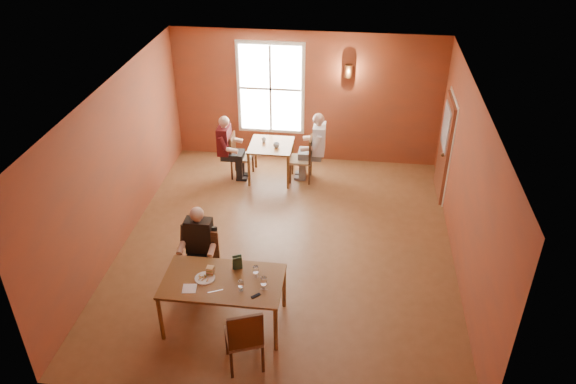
# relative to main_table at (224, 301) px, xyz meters

# --- Properties ---
(ground) EXTENTS (6.00, 7.00, 0.01)m
(ground) POSITION_rel_main_table_xyz_m (0.69, 2.03, -0.42)
(ground) COLOR brown
(ground) RESTS_ON ground
(wall_back) EXTENTS (6.00, 0.04, 3.00)m
(wall_back) POSITION_rel_main_table_xyz_m (0.69, 5.53, 1.08)
(wall_back) COLOR brown
(wall_back) RESTS_ON ground
(wall_front) EXTENTS (6.00, 0.04, 3.00)m
(wall_front) POSITION_rel_main_table_xyz_m (0.69, -1.47, 1.08)
(wall_front) COLOR brown
(wall_front) RESTS_ON ground
(wall_left) EXTENTS (0.04, 7.00, 3.00)m
(wall_left) POSITION_rel_main_table_xyz_m (-2.31, 2.03, 1.08)
(wall_left) COLOR brown
(wall_left) RESTS_ON ground
(wall_right) EXTENTS (0.04, 7.00, 3.00)m
(wall_right) POSITION_rel_main_table_xyz_m (3.69, 2.03, 1.08)
(wall_right) COLOR brown
(wall_right) RESTS_ON ground
(ceiling) EXTENTS (6.00, 7.00, 0.04)m
(ceiling) POSITION_rel_main_table_xyz_m (0.69, 2.03, 2.58)
(ceiling) COLOR white
(ceiling) RESTS_ON wall_back
(window) EXTENTS (1.36, 0.10, 1.96)m
(window) POSITION_rel_main_table_xyz_m (-0.11, 5.48, 1.28)
(window) COLOR white
(window) RESTS_ON wall_back
(door) EXTENTS (0.12, 1.04, 2.10)m
(door) POSITION_rel_main_table_xyz_m (3.63, 4.33, 0.63)
(door) COLOR maroon
(door) RESTS_ON ground
(wall_sconce) EXTENTS (0.16, 0.16, 0.28)m
(wall_sconce) POSITION_rel_main_table_xyz_m (1.59, 5.43, 1.78)
(wall_sconce) COLOR brown
(wall_sconce) RESTS_ON wall_back
(main_table) EXTENTS (1.78, 1.00, 0.83)m
(main_table) POSITION_rel_main_table_xyz_m (0.00, 0.00, 0.00)
(main_table) COLOR brown
(main_table) RESTS_ON ground
(chair_diner_main) EXTENTS (0.47, 0.47, 1.06)m
(chair_diner_main) POSITION_rel_main_table_xyz_m (-0.50, 0.65, 0.11)
(chair_diner_main) COLOR brown
(chair_diner_main) RESTS_ON ground
(diner_main) EXTENTS (0.56, 0.56, 1.41)m
(diner_main) POSITION_rel_main_table_xyz_m (-0.50, 0.62, 0.29)
(diner_main) COLOR black
(diner_main) RESTS_ON ground
(chair_empty) EXTENTS (0.62, 0.62, 1.09)m
(chair_empty) POSITION_rel_main_table_xyz_m (0.45, -0.76, 0.13)
(chair_empty) COLOR #402114
(chair_empty) RESTS_ON ground
(plate_food) EXTENTS (0.35, 0.35, 0.04)m
(plate_food) POSITION_rel_main_table_xyz_m (-0.27, -0.00, 0.44)
(plate_food) COLOR white
(plate_food) RESTS_ON main_table
(sandwich) EXTENTS (0.11, 0.11, 0.13)m
(sandwich) POSITION_rel_main_table_xyz_m (-0.21, 0.10, 0.48)
(sandwich) COLOR tan
(sandwich) RESTS_ON main_table
(goblet_a) EXTENTS (0.10, 0.10, 0.21)m
(goblet_a) POSITION_rel_main_table_xyz_m (0.47, 0.14, 0.52)
(goblet_a) COLOR white
(goblet_a) RESTS_ON main_table
(goblet_b) EXTENTS (0.11, 0.11, 0.22)m
(goblet_b) POSITION_rel_main_table_xyz_m (0.63, -0.11, 0.53)
(goblet_b) COLOR white
(goblet_b) RESTS_ON main_table
(goblet_c) EXTENTS (0.10, 0.10, 0.20)m
(goblet_c) POSITION_rel_main_table_xyz_m (0.31, -0.19, 0.52)
(goblet_c) COLOR white
(goblet_c) RESTS_ON main_table
(menu_stand) EXTENTS (0.16, 0.12, 0.23)m
(menu_stand) POSITION_rel_main_table_xyz_m (0.16, 0.29, 0.53)
(menu_stand) COLOR #26422B
(menu_stand) RESTS_ON main_table
(knife) EXTENTS (0.21, 0.11, 0.00)m
(knife) POSITION_rel_main_table_xyz_m (-0.05, -0.25, 0.42)
(knife) COLOR silver
(knife) RESTS_ON main_table
(napkin) EXTENTS (0.23, 0.23, 0.01)m
(napkin) POSITION_rel_main_table_xyz_m (-0.44, -0.24, 0.42)
(napkin) COLOR white
(napkin) RESTS_ON main_table
(sunglasses) EXTENTS (0.13, 0.13, 0.02)m
(sunglasses) POSITION_rel_main_table_xyz_m (0.54, -0.28, 0.43)
(sunglasses) COLOR black
(sunglasses) RESTS_ON main_table
(second_table) EXTENTS (0.92, 0.92, 0.81)m
(second_table) POSITION_rel_main_table_xyz_m (0.03, 4.51, -0.01)
(second_table) COLOR brown
(second_table) RESTS_ON ground
(chair_diner_white) EXTENTS (0.45, 0.45, 1.03)m
(chair_diner_white) POSITION_rel_main_table_xyz_m (0.68, 4.51, 0.10)
(chair_diner_white) COLOR #3A230F
(chair_diner_white) RESTS_ON ground
(diner_white) EXTENTS (0.60, 0.60, 1.49)m
(diner_white) POSITION_rel_main_table_xyz_m (0.71, 4.51, 0.33)
(diner_white) COLOR white
(diner_white) RESTS_ON ground
(chair_diner_maroon) EXTENTS (0.44, 0.44, 0.99)m
(chair_diner_maroon) POSITION_rel_main_table_xyz_m (-0.62, 4.51, 0.08)
(chair_diner_maroon) COLOR #542E13
(chair_diner_maroon) RESTS_ON ground
(diner_maroon) EXTENTS (0.56, 0.56, 1.41)m
(diner_maroon) POSITION_rel_main_table_xyz_m (-0.65, 4.51, 0.29)
(diner_maroon) COLOR maroon
(diner_maroon) RESTS_ON ground
(cup_a) EXTENTS (0.14, 0.14, 0.10)m
(cup_a) POSITION_rel_main_table_xyz_m (0.17, 4.39, 0.45)
(cup_a) COLOR silver
(cup_a) RESTS_ON second_table
(cup_b) EXTENTS (0.11, 0.11, 0.10)m
(cup_b) POSITION_rel_main_table_xyz_m (-0.14, 4.60, 0.44)
(cup_b) COLOR white
(cup_b) RESTS_ON second_table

